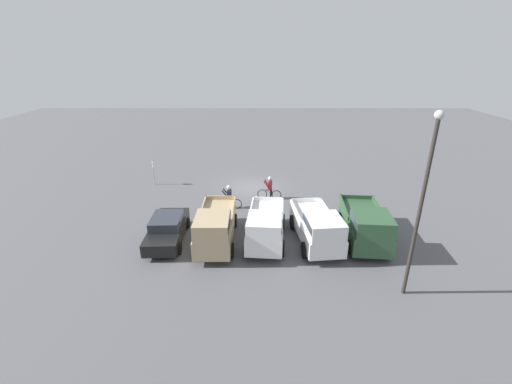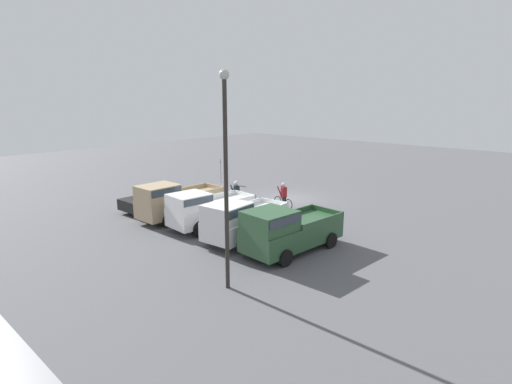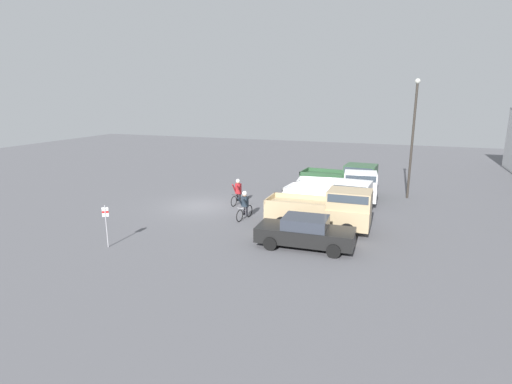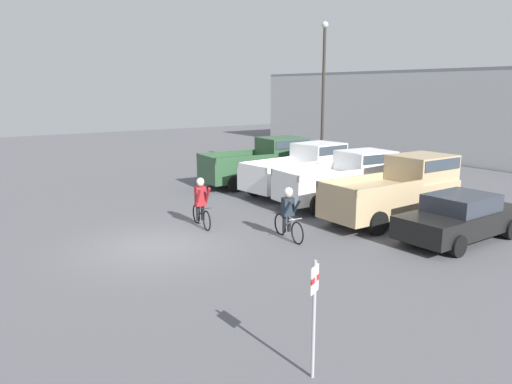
{
  "view_description": "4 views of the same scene",
  "coord_description": "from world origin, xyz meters",
  "views": [
    {
      "loc": [
        -0.24,
        25.26,
        10.13
      ],
      "look_at": [
        -0.24,
        3.82,
        1.2
      ],
      "focal_mm": 24.0,
      "sensor_mm": 36.0,
      "label": 1
    },
    {
      "loc": [
        -17.27,
        22.57,
        7.17
      ],
      "look_at": [
        -0.24,
        3.82,
        1.2
      ],
      "focal_mm": 28.0,
      "sensor_mm": 36.0,
      "label": 2
    },
    {
      "loc": [
        22.39,
        12.05,
        7.01
      ],
      "look_at": [
        -0.24,
        3.82,
        1.2
      ],
      "focal_mm": 28.0,
      "sensor_mm": 36.0,
      "label": 3
    },
    {
      "loc": [
        13.67,
        -5.7,
        4.75
      ],
      "look_at": [
        -0.24,
        3.82,
        1.2
      ],
      "focal_mm": 35.0,
      "sensor_mm": 36.0,
      "label": 4
    }
  ],
  "objects": [
    {
      "name": "pickup_truck_2",
      "position": [
        -0.76,
        8.54,
        1.14
      ],
      "size": [
        2.46,
        5.16,
        2.17
      ],
      "color": "white",
      "rests_on": "ground_plane"
    },
    {
      "name": "cyclist_1",
      "position": [
        -1.24,
        2.2,
        0.88
      ],
      "size": [
        1.75,
        0.51,
        1.74
      ],
      "color": "black",
      "rests_on": "ground_plane"
    },
    {
      "name": "lamppost",
      "position": [
        -6.88,
        12.77,
        4.68
      ],
      "size": [
        0.36,
        0.36,
        8.14
      ],
      "color": "#2D2823",
      "rests_on": "ground_plane"
    },
    {
      "name": "cyclist_0",
      "position": [
        1.62,
        3.79,
        0.88
      ],
      "size": [
        1.83,
        0.52,
        1.7
      ],
      "color": "black",
      "rests_on": "ground_plane"
    },
    {
      "name": "pickup_truck_1",
      "position": [
        -3.64,
        8.71,
        1.15
      ],
      "size": [
        2.56,
        5.27,
        2.21
      ],
      "color": "white",
      "rests_on": "ground_plane"
    },
    {
      "name": "ground_plane",
      "position": [
        0.0,
        0.0,
        0.0
      ],
      "size": [
        80.0,
        80.0,
        0.0
      ],
      "primitive_type": "plane",
      "color": "#56565B"
    },
    {
      "name": "pickup_truck_0",
      "position": [
        -6.35,
        8.42,
        1.16
      ],
      "size": [
        2.62,
        5.43,
        2.28
      ],
      "color": "#2D5133",
      "rests_on": "ground_plane"
    },
    {
      "name": "sedan_0",
      "position": [
        4.81,
        8.13,
        0.75
      ],
      "size": [
        2.08,
        4.63,
        1.49
      ],
      "color": "black",
      "rests_on": "ground_plane"
    },
    {
      "name": "fire_lane_sign",
      "position": [
        8.0,
        -0.68,
        1.25
      ],
      "size": [
        0.16,
        0.28,
        2.06
      ],
      "color": "#9E9EA3",
      "rests_on": "ground_plane"
    },
    {
      "name": "pickup_truck_3",
      "position": [
        2.01,
        8.64,
        1.17
      ],
      "size": [
        2.14,
        5.47,
        2.29
      ],
      "color": "tan",
      "rests_on": "ground_plane"
    }
  ]
}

